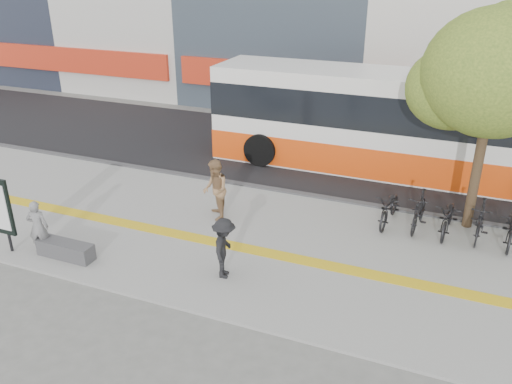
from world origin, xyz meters
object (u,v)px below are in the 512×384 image
at_px(pedestrian_tan, 215,190).
at_px(seated_woman, 38,227).
at_px(bench, 66,250).
at_px(bus, 395,126).
at_px(street_tree, 494,75).
at_px(pedestrian_dark, 224,248).
at_px(signboard, 3,208).

bearing_deg(pedestrian_tan, seated_woman, -77.54).
relative_size(bench, seated_woman, 1.06).
distance_m(bench, bus, 12.05).
relative_size(bus, seated_woman, 9.00).
relative_size(street_tree, seated_woman, 4.18).
bearing_deg(seated_woman, pedestrian_dark, 166.51).
bearing_deg(pedestrian_tan, bench, -70.31).
relative_size(signboard, bus, 0.16).
relative_size(signboard, street_tree, 0.35).
xyz_separation_m(signboard, bus, (8.60, 10.01, 0.39)).
bearing_deg(signboard, pedestrian_tan, 42.39).
bearing_deg(street_tree, pedestrian_tan, -161.09).
relative_size(bench, pedestrian_tan, 0.86).
bearing_deg(bus, pedestrian_tan, -125.33).
relative_size(bus, pedestrian_tan, 7.31).
bearing_deg(pedestrian_dark, street_tree, -61.05).
bearing_deg(street_tree, pedestrian_dark, -136.39).
bearing_deg(bench, seated_woman, -178.43).
bearing_deg(pedestrian_tan, signboard, -81.33).
relative_size(seated_woman, pedestrian_dark, 0.96).
bearing_deg(seated_woman, bus, -151.19).
distance_m(pedestrian_tan, pedestrian_dark, 3.24).
distance_m(bench, street_tree, 12.23).
distance_m(bench, pedestrian_dark, 4.38).
relative_size(signboard, pedestrian_tan, 1.18).
xyz_separation_m(signboard, seated_woman, (0.80, 0.28, -0.53)).
bearing_deg(bus, bench, -125.80).
height_order(street_tree, bus, street_tree).
bearing_deg(seated_woman, pedestrian_tan, -156.29).
relative_size(seated_woman, pedestrian_tan, 0.81).
xyz_separation_m(seated_woman, pedestrian_tan, (3.46, 3.60, 0.17)).
distance_m(signboard, seated_woman, 1.00).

